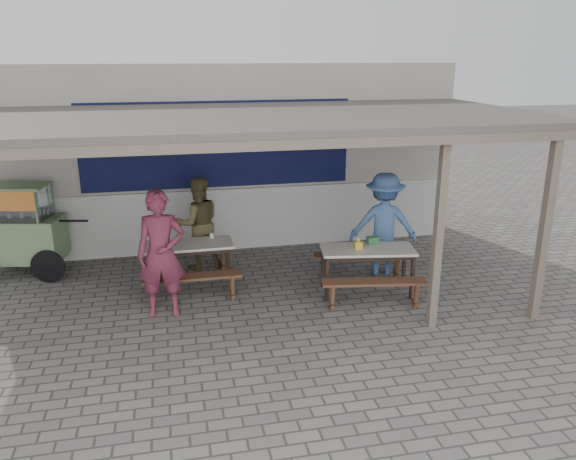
{
  "coord_description": "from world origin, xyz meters",
  "views": [
    {
      "loc": [
        -1.16,
        -7.46,
        3.67
      ],
      "look_at": [
        0.68,
        0.9,
        0.97
      ],
      "focal_mm": 35.0,
      "sensor_mm": 36.0,
      "label": 1
    }
  ],
  "objects_px": {
    "bench_left_street": "(193,282)",
    "bench_right_street": "(374,287)",
    "table_right": "(368,253)",
    "patron_wall_side": "(198,223)",
    "bench_left_wall": "(188,254)",
    "patron_street_side": "(161,254)",
    "vendor_cart": "(19,227)",
    "tissue_box": "(358,245)",
    "bench_right_wall": "(360,260)",
    "table_left": "(189,248)",
    "patron_right_table": "(384,224)",
    "condiment_bowl": "(167,245)",
    "donation_box": "(373,240)",
    "condiment_jar": "(212,235)"
  },
  "relations": [
    {
      "from": "table_left",
      "to": "patron_right_table",
      "type": "bearing_deg",
      "value": -1.58
    },
    {
      "from": "patron_street_side",
      "to": "patron_right_table",
      "type": "height_order",
      "value": "patron_street_side"
    },
    {
      "from": "table_left",
      "to": "patron_street_side",
      "type": "relative_size",
      "value": 0.75
    },
    {
      "from": "tissue_box",
      "to": "condiment_bowl",
      "type": "bearing_deg",
      "value": 165.37
    },
    {
      "from": "vendor_cart",
      "to": "patron_right_table",
      "type": "relative_size",
      "value": 1.16
    },
    {
      "from": "table_right",
      "to": "bench_right_wall",
      "type": "height_order",
      "value": "table_right"
    },
    {
      "from": "tissue_box",
      "to": "vendor_cart",
      "type": "bearing_deg",
      "value": 159.78
    },
    {
      "from": "vendor_cart",
      "to": "bench_right_wall",
      "type": "bearing_deg",
      "value": -2.51
    },
    {
      "from": "vendor_cart",
      "to": "tissue_box",
      "type": "distance_m",
      "value": 5.73
    },
    {
      "from": "bench_left_street",
      "to": "bench_left_wall",
      "type": "bearing_deg",
      "value": 90.0
    },
    {
      "from": "condiment_bowl",
      "to": "table_left",
      "type": "bearing_deg",
      "value": 6.51
    },
    {
      "from": "bench_left_street",
      "to": "bench_left_wall",
      "type": "distance_m",
      "value": 1.29
    },
    {
      "from": "bench_left_street",
      "to": "tissue_box",
      "type": "height_order",
      "value": "tissue_box"
    },
    {
      "from": "bench_left_street",
      "to": "donation_box",
      "type": "xyz_separation_m",
      "value": [
        2.88,
        0.0,
        0.47
      ]
    },
    {
      "from": "bench_right_wall",
      "to": "bench_left_street",
      "type": "bearing_deg",
      "value": -162.72
    },
    {
      "from": "bench_left_street",
      "to": "bench_right_wall",
      "type": "height_order",
      "value": "same"
    },
    {
      "from": "tissue_box",
      "to": "donation_box",
      "type": "xyz_separation_m",
      "value": [
        0.3,
        0.16,
        0.0
      ]
    },
    {
      "from": "condiment_bowl",
      "to": "vendor_cart",
      "type": "bearing_deg",
      "value": 153.6
    },
    {
      "from": "bench_right_street",
      "to": "donation_box",
      "type": "height_order",
      "value": "donation_box"
    },
    {
      "from": "bench_right_wall",
      "to": "tissue_box",
      "type": "xyz_separation_m",
      "value": [
        -0.24,
        -0.54,
        0.47
      ]
    },
    {
      "from": "table_right",
      "to": "vendor_cart",
      "type": "height_order",
      "value": "vendor_cart"
    },
    {
      "from": "bench_left_street",
      "to": "bench_right_street",
      "type": "height_order",
      "value": "same"
    },
    {
      "from": "bench_left_wall",
      "to": "bench_right_wall",
      "type": "xyz_separation_m",
      "value": [
        2.83,
        -0.9,
        0.0
      ]
    },
    {
      "from": "bench_right_street",
      "to": "patron_wall_side",
      "type": "relative_size",
      "value": 0.96
    },
    {
      "from": "bench_left_wall",
      "to": "bench_right_street",
      "type": "distance_m",
      "value": 3.35
    },
    {
      "from": "bench_left_street",
      "to": "patron_right_table",
      "type": "distance_m",
      "value": 3.39
    },
    {
      "from": "bench_left_wall",
      "to": "condiment_bowl",
      "type": "height_order",
      "value": "condiment_bowl"
    },
    {
      "from": "bench_left_wall",
      "to": "patron_street_side",
      "type": "relative_size",
      "value": 0.8
    },
    {
      "from": "table_right",
      "to": "vendor_cart",
      "type": "bearing_deg",
      "value": 169.41
    },
    {
      "from": "donation_box",
      "to": "bench_right_wall",
      "type": "bearing_deg",
      "value": 98.07
    },
    {
      "from": "bench_right_street",
      "to": "tissue_box",
      "type": "height_order",
      "value": "tissue_box"
    },
    {
      "from": "vendor_cart",
      "to": "condiment_bowl",
      "type": "relative_size",
      "value": 11.94
    },
    {
      "from": "table_right",
      "to": "patron_wall_side",
      "type": "xyz_separation_m",
      "value": [
        -2.52,
        1.69,
        0.16
      ]
    },
    {
      "from": "bench_left_wall",
      "to": "bench_right_wall",
      "type": "height_order",
      "value": "same"
    },
    {
      "from": "table_right",
      "to": "condiment_bowl",
      "type": "distance_m",
      "value": 3.18
    },
    {
      "from": "bench_left_wall",
      "to": "condiment_jar",
      "type": "relative_size",
      "value": 18.27
    },
    {
      "from": "table_left",
      "to": "patron_wall_side",
      "type": "distance_m",
      "value": 0.89
    },
    {
      "from": "bench_left_wall",
      "to": "vendor_cart",
      "type": "xyz_separation_m",
      "value": [
        -2.79,
        0.53,
        0.52
      ]
    },
    {
      "from": "patron_right_table",
      "to": "condiment_bowl",
      "type": "height_order",
      "value": "patron_right_table"
    },
    {
      "from": "bench_left_wall",
      "to": "bench_left_street",
      "type": "bearing_deg",
      "value": -90.0
    },
    {
      "from": "table_right",
      "to": "condiment_jar",
      "type": "xyz_separation_m",
      "value": [
        -2.34,
        1.06,
        0.12
      ]
    },
    {
      "from": "table_right",
      "to": "tissue_box",
      "type": "height_order",
      "value": "tissue_box"
    },
    {
      "from": "condiment_jar",
      "to": "table_right",
      "type": "bearing_deg",
      "value": -24.32
    },
    {
      "from": "bench_left_street",
      "to": "tissue_box",
      "type": "xyz_separation_m",
      "value": [
        2.58,
        -0.16,
        0.47
      ]
    },
    {
      "from": "bench_left_street",
      "to": "condiment_jar",
      "type": "height_order",
      "value": "condiment_jar"
    },
    {
      "from": "table_left",
      "to": "bench_left_wall",
      "type": "xyz_separation_m",
      "value": [
        -0.0,
        0.65,
        -0.33
      ]
    },
    {
      "from": "bench_left_wall",
      "to": "condiment_bowl",
      "type": "relative_size",
      "value": 8.75
    },
    {
      "from": "patron_wall_side",
      "to": "condiment_jar",
      "type": "bearing_deg",
      "value": 97.97
    },
    {
      "from": "bench_left_street",
      "to": "tissue_box",
      "type": "distance_m",
      "value": 2.63
    },
    {
      "from": "patron_wall_side",
      "to": "tissue_box",
      "type": "relative_size",
      "value": 14.07
    }
  ]
}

